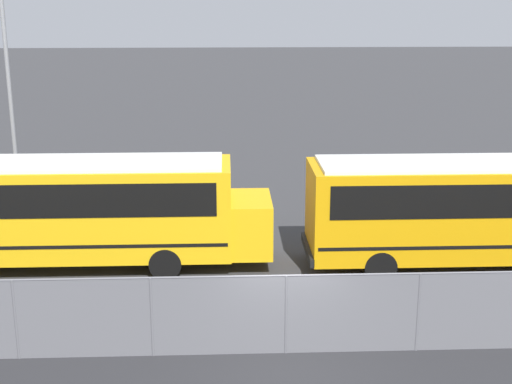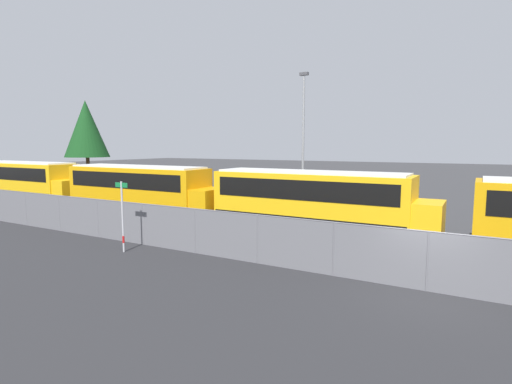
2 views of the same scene
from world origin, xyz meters
name	(u,v)px [view 1 (image 1 of 2)]	position (x,y,z in m)	size (l,w,h in m)	color
ground_plane	(285,353)	(0.00, 0.00, 0.00)	(200.00, 200.00, 0.00)	#38383A
fence	(286,314)	(0.00, 0.00, 0.98)	(84.23, 0.07, 1.92)	#9EA0A5
school_bus_2	(69,205)	(-5.94, 5.66, 1.91)	(11.31, 2.51, 3.25)	yellow
school_bus_3	(487,205)	(6.37, 5.16, 1.91)	(11.31, 2.51, 3.25)	orange
light_pole	(8,73)	(-9.40, 12.45, 5.09)	(0.60, 0.24, 9.40)	gray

